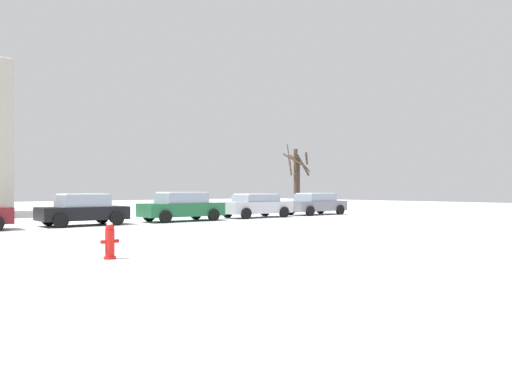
% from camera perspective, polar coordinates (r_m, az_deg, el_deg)
% --- Properties ---
extents(ground_plane, '(120.00, 120.00, 0.00)m').
position_cam_1_polar(ground_plane, '(14.22, -24.15, -6.48)').
color(ground_plane, white).
extents(road_surface, '(80.00, 9.19, 0.00)m').
position_cam_1_polar(road_surface, '(17.70, -27.20, -5.16)').
color(road_surface, silver).
rests_on(road_surface, ground).
extents(fire_hydrant, '(0.44, 0.30, 0.89)m').
position_cam_1_polar(fire_hydrant, '(12.49, -16.38, -5.34)').
color(fire_hydrant, red).
rests_on(fire_hydrant, ground).
extents(parked_car_black, '(3.93, 2.08, 1.48)m').
position_cam_1_polar(parked_car_black, '(24.47, -19.21, -1.90)').
color(parked_car_black, black).
rests_on(parked_car_black, ground).
extents(parked_car_green, '(4.43, 2.06, 1.55)m').
position_cam_1_polar(parked_car_green, '(26.60, -8.51, -1.64)').
color(parked_car_green, '#1E6038').
rests_on(parked_car_green, ground).
extents(parked_car_silver, '(4.44, 2.09, 1.43)m').
position_cam_1_polar(parked_car_silver, '(29.73, -0.00, -1.52)').
color(parked_car_silver, silver).
rests_on(parked_car_silver, ground).
extents(parked_car_gray, '(4.35, 2.10, 1.45)m').
position_cam_1_polar(parked_car_gray, '(33.35, 6.82, -1.33)').
color(parked_car_gray, slate).
rests_on(parked_car_gray, ground).
extents(tree_far_right, '(1.33, 1.95, 5.07)m').
position_cam_1_polar(tree_far_right, '(37.03, 4.48, 1.63)').
color(tree_far_right, '#423326').
rests_on(tree_far_right, ground).
extents(tree_far_mid, '(1.75, 1.33, 4.44)m').
position_cam_1_polar(tree_far_mid, '(37.23, 4.88, 1.22)').
color(tree_far_mid, '#423326').
rests_on(tree_far_mid, ground).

